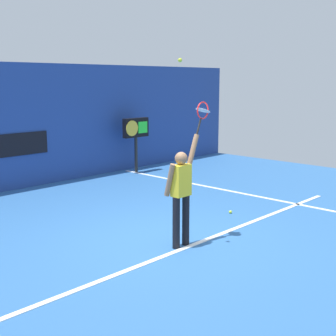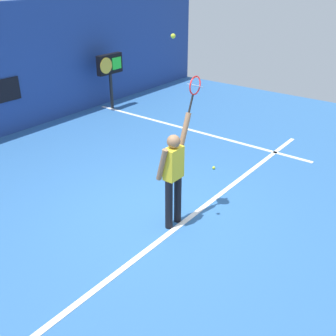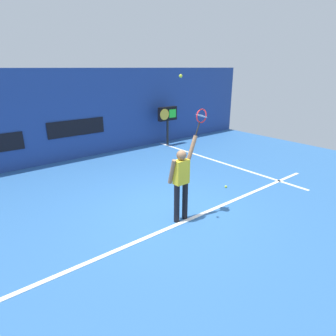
{
  "view_description": "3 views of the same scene",
  "coord_description": "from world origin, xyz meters",
  "px_view_note": "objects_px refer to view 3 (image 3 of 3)",
  "views": [
    {
      "loc": [
        -6.01,
        -5.69,
        2.9
      ],
      "look_at": [
        -0.43,
        -0.42,
        1.45
      ],
      "focal_mm": 50.17,
      "sensor_mm": 36.0,
      "label": 1
    },
    {
      "loc": [
        -4.85,
        -3.98,
        4.03
      ],
      "look_at": [
        0.01,
        -0.22,
        0.99
      ],
      "focal_mm": 42.87,
      "sensor_mm": 36.0,
      "label": 2
    },
    {
      "loc": [
        -4.09,
        -4.89,
        3.37
      ],
      "look_at": [
        -0.22,
        -0.1,
        1.22
      ],
      "focal_mm": 30.85,
      "sensor_mm": 36.0,
      "label": 3
    }
  ],
  "objects_px": {
    "tennis_player": "(181,180)",
    "spare_ball": "(226,187)",
    "scoreboard_clock": "(168,115)",
    "tennis_ball": "(181,76)",
    "tennis_racket": "(201,117)"
  },
  "relations": [
    {
      "from": "tennis_player",
      "to": "tennis_racket",
      "type": "relative_size",
      "value": 3.15
    },
    {
      "from": "tennis_player",
      "to": "scoreboard_clock",
      "type": "xyz_separation_m",
      "value": [
        4.08,
        5.56,
        0.34
      ]
    },
    {
      "from": "tennis_ball",
      "to": "scoreboard_clock",
      "type": "xyz_separation_m",
      "value": [
        4.19,
        5.62,
        -1.87
      ]
    },
    {
      "from": "tennis_racket",
      "to": "tennis_ball",
      "type": "relative_size",
      "value": 9.18
    },
    {
      "from": "tennis_ball",
      "to": "scoreboard_clock",
      "type": "bearing_deg",
      "value": 53.27
    },
    {
      "from": "scoreboard_clock",
      "to": "spare_ball",
      "type": "relative_size",
      "value": 25.38
    },
    {
      "from": "tennis_ball",
      "to": "spare_ball",
      "type": "relative_size",
      "value": 1.0
    },
    {
      "from": "tennis_racket",
      "to": "scoreboard_clock",
      "type": "height_order",
      "value": "tennis_racket"
    },
    {
      "from": "tennis_player",
      "to": "tennis_ball",
      "type": "bearing_deg",
      "value": -150.77
    },
    {
      "from": "tennis_player",
      "to": "spare_ball",
      "type": "distance_m",
      "value": 2.57
    },
    {
      "from": "tennis_player",
      "to": "tennis_ball",
      "type": "distance_m",
      "value": 2.21
    },
    {
      "from": "tennis_player",
      "to": "tennis_ball",
      "type": "height_order",
      "value": "tennis_ball"
    },
    {
      "from": "tennis_racket",
      "to": "scoreboard_clock",
      "type": "bearing_deg",
      "value": 57.58
    },
    {
      "from": "tennis_racket",
      "to": "spare_ball",
      "type": "distance_m",
      "value": 2.95
    },
    {
      "from": "tennis_player",
      "to": "tennis_racket",
      "type": "xyz_separation_m",
      "value": [
        0.55,
        -0.0,
        1.32
      ]
    }
  ]
}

